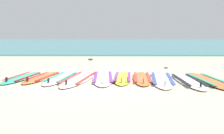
# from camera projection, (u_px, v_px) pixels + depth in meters

# --- Properties ---
(ground_plane) EXTENTS (80.00, 80.00, 0.00)m
(ground_plane) POSITION_uv_depth(u_px,v_px,m) (101.00, 78.00, 6.45)
(ground_plane) COLOR #B7AD93
(sea) EXTENTS (80.00, 60.00, 0.10)m
(sea) POSITION_uv_depth(u_px,v_px,m) (112.00, 42.00, 42.99)
(sea) COLOR teal
(sea) RESTS_ON ground
(surfboard_0) EXTENTS (0.78, 2.04, 0.18)m
(surfboard_0) POSITION_uv_depth(u_px,v_px,m) (23.00, 77.00, 6.46)
(surfboard_0) COLOR #2DB793
(surfboard_0) RESTS_ON ground
(surfboard_1) EXTENTS (0.86, 2.03, 0.18)m
(surfboard_1) POSITION_uv_depth(u_px,v_px,m) (43.00, 77.00, 6.47)
(surfboard_1) COLOR orange
(surfboard_1) RESTS_ON ground
(surfboard_2) EXTENTS (0.84, 2.24, 0.18)m
(surfboard_2) POSITION_uv_depth(u_px,v_px,m) (61.00, 78.00, 6.39)
(surfboard_2) COLOR silver
(surfboard_2) RESTS_ON ground
(surfboard_3) EXTENTS (1.03, 2.56, 0.18)m
(surfboard_3) POSITION_uv_depth(u_px,v_px,m) (79.00, 78.00, 6.28)
(surfboard_3) COLOR white
(surfboard_3) RESTS_ON ground
(surfboard_4) EXTENTS (0.70, 2.41, 0.18)m
(surfboard_4) POSITION_uv_depth(u_px,v_px,m) (103.00, 78.00, 6.40)
(surfboard_4) COLOR white
(surfboard_4) RESTS_ON ground
(surfboard_5) EXTENTS (0.66, 2.11, 0.18)m
(surfboard_5) POSITION_uv_depth(u_px,v_px,m) (123.00, 78.00, 6.40)
(surfboard_5) COLOR yellow
(surfboard_5) RESTS_ON ground
(surfboard_6) EXTENTS (0.69, 2.12, 0.18)m
(surfboard_6) POSITION_uv_depth(u_px,v_px,m) (142.00, 78.00, 6.34)
(surfboard_6) COLOR orange
(surfboard_6) RESTS_ON ground
(surfboard_7) EXTENTS (0.94, 2.51, 0.18)m
(surfboard_7) POSITION_uv_depth(u_px,v_px,m) (162.00, 79.00, 6.17)
(surfboard_7) COLOR white
(surfboard_7) RESTS_ON ground
(surfboard_8) EXTENTS (0.57, 2.29, 0.18)m
(surfboard_8) POSITION_uv_depth(u_px,v_px,m) (188.00, 81.00, 5.97)
(surfboard_8) COLOR silver
(surfboard_8) RESTS_ON ground
(surfboard_9) EXTENTS (0.78, 2.49, 0.18)m
(surfboard_9) POSITION_uv_depth(u_px,v_px,m) (208.00, 80.00, 6.02)
(surfboard_9) COLOR orange
(surfboard_9) RESTS_ON ground
(seaweed_clump_near_shoreline) EXTENTS (0.25, 0.20, 0.09)m
(seaweed_clump_near_shoreline) POSITION_uv_depth(u_px,v_px,m) (91.00, 59.00, 11.23)
(seaweed_clump_near_shoreline) COLOR #2D381E
(seaweed_clump_near_shoreline) RESTS_ON ground
(seaweed_clump_mid_sand) EXTENTS (0.16, 0.13, 0.06)m
(seaweed_clump_mid_sand) POSITION_uv_depth(u_px,v_px,m) (166.00, 68.00, 8.43)
(seaweed_clump_mid_sand) COLOR #4C4228
(seaweed_clump_mid_sand) RESTS_ON ground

